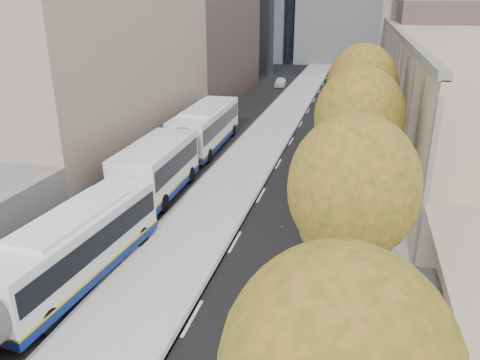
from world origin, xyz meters
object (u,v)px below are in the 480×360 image
(bus_shelter, at_px, (415,318))
(bus_near, at_px, (5,298))
(bus_far, at_px, (188,141))
(distant_car, at_px, (280,82))

(bus_shelter, bearing_deg, bus_near, -173.94)
(bus_far, xyz_separation_m, distant_car, (0.64, 34.11, -1.10))
(bus_shelter, distance_m, bus_near, 13.11)
(bus_near, bearing_deg, distant_car, 93.38)
(bus_far, height_order, distant_car, bus_far)
(bus_shelter, xyz_separation_m, bus_far, (-13.47, 17.36, -0.48))
(distant_car, bearing_deg, bus_shelter, -78.96)
(bus_near, bearing_deg, bus_shelter, 9.65)
(bus_shelter, bearing_deg, distant_car, 104.00)
(bus_shelter, relative_size, bus_far, 0.23)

